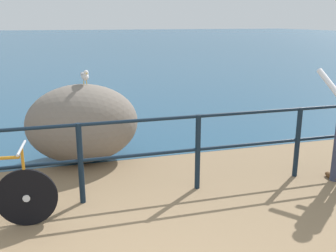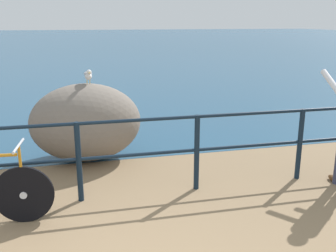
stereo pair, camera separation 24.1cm
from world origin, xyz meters
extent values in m
cube|color=#846B4C|center=(0.00, 20.00, -0.05)|extent=(120.00, 120.00, 0.10)
cube|color=navy|center=(0.00, 48.49, 0.00)|extent=(120.00, 90.00, 0.01)
cylinder|color=black|center=(0.00, 2.15, 0.51)|extent=(0.07, 0.07, 1.02)
cylinder|color=black|center=(1.51, 2.15, 0.51)|extent=(0.07, 0.07, 1.02)
cylinder|color=black|center=(3.03, 2.15, 0.51)|extent=(0.07, 0.07, 1.02)
cylinder|color=black|center=(0.00, 2.15, 1.00)|extent=(9.08, 0.04, 0.04)
cylinder|color=black|center=(0.00, 2.15, 0.55)|extent=(9.08, 0.04, 0.04)
cylinder|color=black|center=(-0.61, 1.75, 0.33)|extent=(0.66, 0.09, 0.66)
cylinder|color=#B7BCC6|center=(-0.61, 1.75, 0.33)|extent=(0.08, 0.06, 0.08)
cylinder|color=#B27219|center=(-0.61, 1.75, 0.62)|extent=(0.03, 0.03, 0.57)
cylinder|color=#B7BCC6|center=(-0.61, 1.75, 0.90)|extent=(0.07, 0.48, 0.03)
ellipsoid|color=#513319|center=(3.47, 1.91, 0.04)|extent=(0.11, 0.26, 0.08)
cylinder|color=white|center=(3.40, 2.09, 1.36)|extent=(0.10, 0.52, 0.34)
ellipsoid|color=slate|center=(0.14, 3.66, 0.62)|extent=(1.75, 1.29, 1.24)
cylinder|color=gold|center=(0.24, 3.65, 1.27)|extent=(0.01, 0.01, 0.06)
cylinder|color=gold|center=(0.19, 3.65, 1.27)|extent=(0.01, 0.01, 0.06)
ellipsoid|color=white|center=(0.21, 3.65, 1.36)|extent=(0.14, 0.27, 0.13)
ellipsoid|color=#9E9EA3|center=(0.21, 3.67, 1.39)|extent=(0.14, 0.25, 0.06)
sphere|color=white|center=(0.23, 3.53, 1.43)|extent=(0.08, 0.08, 0.08)
cone|color=gold|center=(0.23, 3.48, 1.43)|extent=(0.03, 0.05, 0.02)
camera|label=1|loc=(-0.20, -2.34, 2.19)|focal=41.09mm
camera|label=2|loc=(0.03, -2.40, 2.19)|focal=41.09mm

